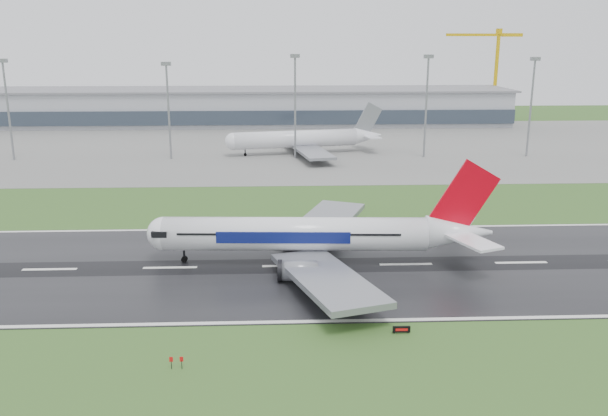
{
  "coord_description": "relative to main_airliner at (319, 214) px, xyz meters",
  "views": [
    {
      "loc": [
        18.45,
        -100.26,
        37.31
      ],
      "look_at": [
        23.07,
        12.0,
        7.0
      ],
      "focal_mm": 37.15,
      "sensor_mm": 36.0,
      "label": 1
    }
  ],
  "objects": [
    {
      "name": "runway_sign",
      "position": [
        9.04,
        -27.23,
        -8.23
      ],
      "size": [
        2.3,
        0.77,
        1.04
      ],
      "primitive_type": null,
      "rotation": [
        0.0,
        0.0,
        0.23
      ],
      "color": "black",
      "rests_on": "ground"
    },
    {
      "name": "floodmast_1",
      "position": [
        -90.78,
        98.47,
        6.39
      ],
      "size": [
        0.64,
        0.64,
        30.27
      ],
      "primitive_type": "cylinder",
      "color": "gray",
      "rests_on": "ground"
    },
    {
      "name": "floodmast_5",
      "position": [
        74.51,
        98.47,
        6.55
      ],
      "size": [
        0.64,
        0.64,
        30.6
      ],
      "primitive_type": "cylinder",
      "color": "gray",
      "rests_on": "ground"
    },
    {
      "name": "floodmast_2",
      "position": [
        -41.22,
        98.47,
        5.88
      ],
      "size": [
        0.64,
        0.64,
        29.26
      ],
      "primitive_type": "cylinder",
      "color": "gray",
      "rests_on": "ground"
    },
    {
      "name": "tower_crane",
      "position": [
        96.74,
        198.47,
        12.29
      ],
      "size": [
        40.76,
        16.35,
        42.07
      ],
      "primitive_type": null,
      "rotation": [
        0.0,
        0.0,
        0.34
      ],
      "color": "#D7A608",
      "rests_on": "ground"
    },
    {
      "name": "terminal",
      "position": [
        -25.25,
        183.47,
        -1.25
      ],
      "size": [
        240.0,
        36.0,
        15.0
      ],
      "primitive_type": "cube",
      "color": "#93969E",
      "rests_on": "ground"
    },
    {
      "name": "main_airliner",
      "position": [
        0.0,
        0.0,
        0.0
      ],
      "size": [
        61.37,
        58.73,
        17.3
      ],
      "primitive_type": null,
      "rotation": [
        0.0,
        0.0,
        -0.05
      ],
      "color": "white",
      "rests_on": "runway"
    },
    {
      "name": "apron",
      "position": [
        -25.25,
        123.47,
        -8.71
      ],
      "size": [
        400.0,
        130.0,
        0.08
      ],
      "primitive_type": "cube",
      "color": "slate",
      "rests_on": "ground"
    },
    {
      "name": "parked_airliner",
      "position": [
        1.17,
        106.38,
        -0.68
      ],
      "size": [
        63.3,
        60.34,
        15.98
      ],
      "primitive_type": null,
      "rotation": [
        0.0,
        0.0,
        0.19
      ],
      "color": "silver",
      "rests_on": "apron"
    },
    {
      "name": "runway",
      "position": [
        -25.25,
        -1.53,
        -8.7
      ],
      "size": [
        400.0,
        45.0,
        0.1
      ],
      "primitive_type": "cube",
      "color": "black",
      "rests_on": "ground"
    },
    {
      "name": "floodmast_4",
      "position": [
        40.52,
        98.47,
        6.93
      ],
      "size": [
        0.64,
        0.64,
        31.36
      ],
      "primitive_type": "cylinder",
      "color": "gray",
      "rests_on": "ground"
    },
    {
      "name": "floodmast_3",
      "position": [
        -1.37,
        98.47,
        7.04
      ],
      "size": [
        0.64,
        0.64,
        31.58
      ],
      "primitive_type": "cylinder",
      "color": "gray",
      "rests_on": "ground"
    },
    {
      "name": "ground",
      "position": [
        -25.25,
        -1.53,
        -8.75
      ],
      "size": [
        520.0,
        520.0,
        0.0
      ],
      "primitive_type": "plane",
      "color": "#2D521E",
      "rests_on": "ground"
    }
  ]
}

